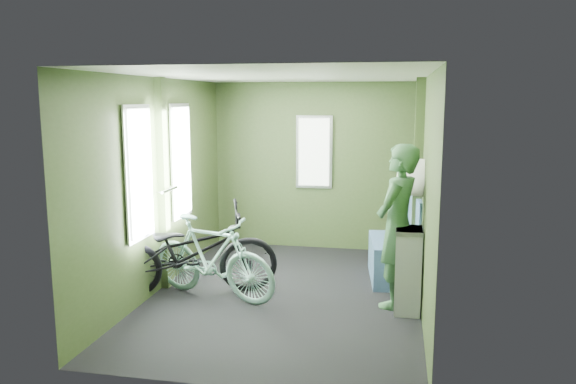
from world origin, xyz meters
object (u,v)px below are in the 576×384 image
bicycle_black (192,296)px  bench_seat (396,255)px  waste_box (408,270)px  passenger (397,226)px  bicycle_mint (212,299)px

bicycle_black → bench_seat: size_ratio=1.85×
waste_box → bench_seat: 1.01m
bicycle_black → passenger: passenger is taller
bicycle_mint → waste_box: bearing=-71.6°
bicycle_mint → waste_box: 2.04m
bicycle_mint → bicycle_black: bearing=95.0°
bicycle_black → passenger: 2.29m
bench_seat → bicycle_black: bearing=-161.6°
bicycle_mint → passenger: (1.88, 0.19, 0.82)m
passenger → waste_box: (0.11, -0.16, -0.40)m
bicycle_mint → waste_box: (2.00, 0.04, 0.42)m
waste_box → bench_seat: bench_seat is taller
passenger → bicycle_mint: bearing=-60.0°
bicycle_mint → bench_seat: size_ratio=1.52×
passenger → bench_seat: passenger is taller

